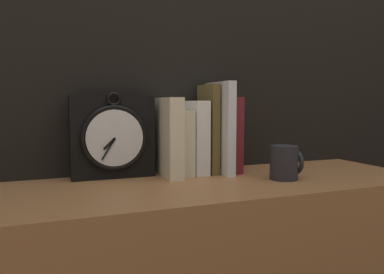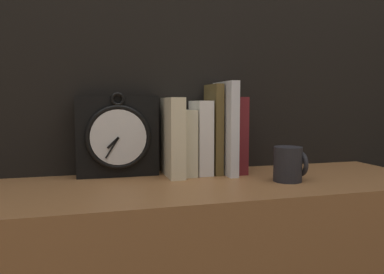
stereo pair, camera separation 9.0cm
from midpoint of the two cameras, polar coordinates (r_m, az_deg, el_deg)
wall_back at (r=1.12m, az=-6.53°, el=15.31°), size 6.00×0.05×2.60m
clock at (r=1.01m, az=-14.52°, el=0.01°), size 0.21×0.07×0.22m
book_slot0_cream at (r=1.00m, az=-6.11°, el=-0.04°), size 0.04×0.14×0.21m
book_slot1_cream at (r=1.02m, az=-4.19°, el=-0.84°), size 0.04×0.12×0.18m
book_slot2_white at (r=1.04m, az=-1.89°, el=-0.05°), size 0.04×0.11×0.20m
book_slot3_brown at (r=1.05m, az=0.01°, el=1.24°), size 0.02×0.11×0.25m
book_slot4_white at (r=1.04m, az=1.83°, el=1.40°), size 0.02×0.15×0.25m
book_slot5_maroon at (r=1.07m, az=3.21°, el=0.37°), size 0.03×0.12×0.21m
mug at (r=0.98m, az=11.46°, el=-3.85°), size 0.08×0.07×0.09m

